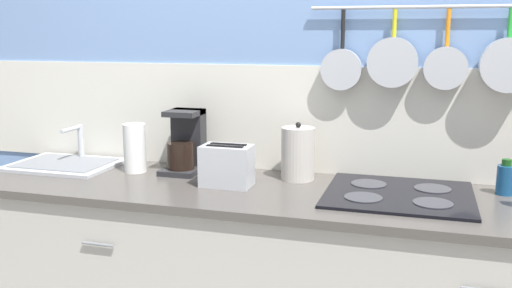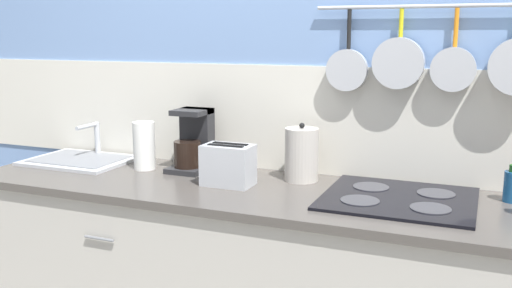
{
  "view_description": "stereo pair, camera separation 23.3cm",
  "coord_description": "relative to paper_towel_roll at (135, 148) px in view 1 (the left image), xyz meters",
  "views": [
    {
      "loc": [
        0.5,
        -2.19,
        1.52
      ],
      "look_at": [
        -0.16,
        0.0,
        1.07
      ],
      "focal_mm": 40.0,
      "sensor_mm": 36.0,
      "label": 1
    },
    {
      "loc": [
        0.72,
        -2.11,
        1.52
      ],
      "look_at": [
        -0.16,
        0.0,
        1.07
      ],
      "focal_mm": 40.0,
      "sensor_mm": 36.0,
      "label": 2
    }
  ],
  "objects": [
    {
      "name": "paper_towel_roll",
      "position": [
        0.0,
        0.0,
        0.0
      ],
      "size": [
        0.1,
        0.1,
        0.22
      ],
      "color": "white",
      "rests_on": "countertop"
    },
    {
      "name": "coffee_maker",
      "position": [
        0.22,
        0.08,
        0.01
      ],
      "size": [
        0.17,
        0.22,
        0.29
      ],
      "color": "#262628",
      "rests_on": "countertop"
    },
    {
      "name": "bottle_dish_soap",
      "position": [
        1.6,
        0.08,
        -0.05
      ],
      "size": [
        0.07,
        0.07,
        0.14
      ],
      "color": "navy",
      "rests_on": "countertop"
    },
    {
      "name": "kettle",
      "position": [
        0.75,
        0.08,
        0.0
      ],
      "size": [
        0.15,
        0.15,
        0.25
      ],
      "color": "beige",
      "rests_on": "countertop"
    },
    {
      "name": "sink_basin",
      "position": [
        -0.38,
        0.01,
        -0.1
      ],
      "size": [
        0.5,
        0.38,
        0.18
      ],
      "color": "#B7BABF",
      "rests_on": "countertop"
    },
    {
      "name": "cooktop",
      "position": [
        1.19,
        -0.06,
        -0.11
      ],
      "size": [
        0.57,
        0.52,
        0.01
      ],
      "color": "black",
      "rests_on": "countertop"
    },
    {
      "name": "toaster",
      "position": [
        0.49,
        -0.11,
        -0.03
      ],
      "size": [
        0.23,
        0.13,
        0.18
      ],
      "color": "#B7BABF",
      "rests_on": "countertop"
    },
    {
      "name": "wall_back",
      "position": [
        0.78,
        0.25,
        0.27
      ],
      "size": [
        7.2,
        0.16,
        2.6
      ],
      "color": "#7293C6",
      "rests_on": "ground_plane"
    },
    {
      "name": "countertop",
      "position": [
        0.78,
        -0.12,
        -0.13
      ],
      "size": [
        2.89,
        0.66,
        0.03
      ],
      "color": "#4C4742",
      "rests_on": "cabinet_base"
    }
  ]
}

